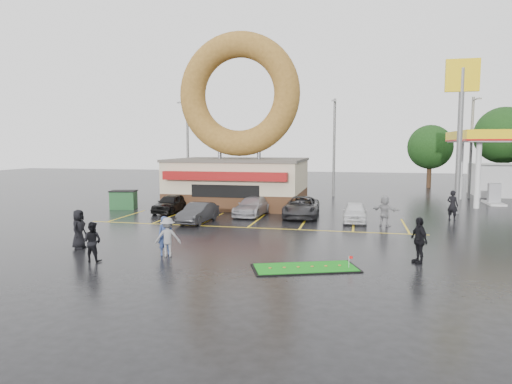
% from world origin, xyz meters
% --- Properties ---
extents(ground, '(120.00, 120.00, 0.00)m').
position_xyz_m(ground, '(0.00, 0.00, 0.00)').
color(ground, black).
rests_on(ground, ground).
extents(donut_shop, '(10.20, 8.70, 13.50)m').
position_xyz_m(donut_shop, '(-3.00, 12.97, 4.46)').
color(donut_shop, '#472B19').
rests_on(donut_shop, ground).
extents(shell_sign, '(2.20, 0.36, 10.60)m').
position_xyz_m(shell_sign, '(13.00, 12.00, 7.38)').
color(shell_sign, slate).
rests_on(shell_sign, ground).
extents(streetlight_left, '(0.40, 2.21, 9.00)m').
position_xyz_m(streetlight_left, '(-10.00, 19.92, 4.78)').
color(streetlight_left, slate).
rests_on(streetlight_left, ground).
extents(streetlight_mid, '(0.40, 2.21, 9.00)m').
position_xyz_m(streetlight_mid, '(4.00, 20.92, 4.78)').
color(streetlight_mid, slate).
rests_on(streetlight_mid, ground).
extents(streetlight_right, '(0.40, 2.21, 9.00)m').
position_xyz_m(streetlight_right, '(16.00, 21.92, 4.78)').
color(streetlight_right, slate).
rests_on(streetlight_right, ground).
extents(tree_far_c, '(6.30, 6.30, 9.00)m').
position_xyz_m(tree_far_c, '(22.00, 34.00, 5.84)').
color(tree_far_c, '#332114').
rests_on(tree_far_c, ground).
extents(tree_far_d, '(4.90, 4.90, 7.00)m').
position_xyz_m(tree_far_d, '(14.00, 32.00, 4.53)').
color(tree_far_d, '#332114').
rests_on(tree_far_d, ground).
extents(car_black, '(1.68, 3.86, 1.30)m').
position_xyz_m(car_black, '(-6.73, 8.00, 0.65)').
color(car_black, black).
rests_on(car_black, ground).
extents(car_dgrey, '(1.65, 3.82, 1.22)m').
position_xyz_m(car_dgrey, '(-3.37, 4.40, 0.61)').
color(car_dgrey, '#2B2B2D').
rests_on(car_dgrey, ground).
extents(car_silver, '(2.19, 4.46, 1.25)m').
position_xyz_m(car_silver, '(-0.77, 8.00, 0.62)').
color(car_silver, '#A6A5AA').
rests_on(car_silver, ground).
extents(car_grey, '(2.47, 4.96, 1.35)m').
position_xyz_m(car_grey, '(2.58, 8.00, 0.68)').
color(car_grey, '#2B2A2D').
rests_on(car_grey, ground).
extents(car_white, '(1.47, 3.62, 1.23)m').
position_xyz_m(car_white, '(6.06, 6.83, 0.62)').
color(car_white, silver).
rests_on(car_white, ground).
extents(person_blue, '(0.74, 0.69, 1.70)m').
position_xyz_m(person_blue, '(-1.95, -3.77, 0.85)').
color(person_blue, navy).
rests_on(person_blue, ground).
extents(person_blackjkt, '(0.82, 0.65, 1.65)m').
position_xyz_m(person_blackjkt, '(-4.42, -5.45, 0.82)').
color(person_blackjkt, black).
rests_on(person_blackjkt, ground).
extents(person_hoodie, '(1.24, 0.96, 1.69)m').
position_xyz_m(person_hoodie, '(-1.72, -4.01, 0.84)').
color(person_hoodie, gray).
rests_on(person_hoodie, ground).
extents(person_bystander, '(0.64, 0.93, 1.82)m').
position_xyz_m(person_bystander, '(-6.37, -3.47, 0.91)').
color(person_bystander, black).
rests_on(person_bystander, ground).
extents(person_cameraman, '(0.86, 1.20, 1.88)m').
position_xyz_m(person_cameraman, '(8.66, -2.80, 0.94)').
color(person_cameraman, black).
rests_on(person_cameraman, ground).
extents(person_walker_near, '(1.72, 1.27, 1.80)m').
position_xyz_m(person_walker_near, '(7.79, 5.69, 0.90)').
color(person_walker_near, gray).
rests_on(person_walker_near, ground).
extents(person_walker_far, '(0.84, 0.78, 1.92)m').
position_xyz_m(person_walker_far, '(12.12, 8.78, 0.96)').
color(person_walker_far, black).
rests_on(person_walker_far, ground).
extents(dumpster, '(2.02, 1.56, 1.30)m').
position_xyz_m(dumpster, '(-10.93, 9.00, 0.65)').
color(dumpster, '#1A4621').
rests_on(dumpster, ground).
extents(putting_green, '(4.42, 3.06, 0.51)m').
position_xyz_m(putting_green, '(4.27, -4.67, 0.03)').
color(putting_green, black).
rests_on(putting_green, ground).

